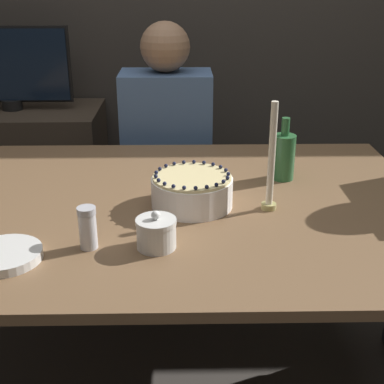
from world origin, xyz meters
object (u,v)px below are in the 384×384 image
(sugar_bowl, at_px, (156,233))
(person_man_blue_shirt, at_px, (168,173))
(candle, at_px, (271,166))
(cake, at_px, (192,191))
(tv_monitor, at_px, (7,67))
(sugar_shaker, at_px, (88,228))
(bottle, at_px, (283,156))

(sugar_bowl, xyz_separation_m, person_man_blue_shirt, (0.00, 1.08, -0.24))
(candle, xyz_separation_m, person_man_blue_shirt, (-0.33, 0.84, -0.34))
(cake, distance_m, person_man_blue_shirt, 0.86)
(candle, distance_m, person_man_blue_shirt, 0.97)
(person_man_blue_shirt, relative_size, tv_monitor, 1.96)
(sugar_shaker, relative_size, tv_monitor, 0.19)
(cake, relative_size, bottle, 1.15)
(candle, relative_size, person_man_blue_shirt, 0.28)
(tv_monitor, bearing_deg, sugar_shaker, -66.80)
(candle, height_order, tv_monitor, tv_monitor)
(bottle, xyz_separation_m, tv_monitor, (-1.20, 0.92, 0.15))
(bottle, bearing_deg, tv_monitor, 142.56)
(cake, distance_m, candle, 0.25)
(sugar_bowl, relative_size, person_man_blue_shirt, 0.09)
(person_man_blue_shirt, bearing_deg, tv_monitor, -22.84)
(cake, xyz_separation_m, sugar_bowl, (-0.10, -0.27, -0.01))
(bottle, xyz_separation_m, person_man_blue_shirt, (-0.42, 0.59, -0.29))
(candle, bearing_deg, bottle, 71.36)
(sugar_bowl, distance_m, bottle, 0.65)
(sugar_shaker, xyz_separation_m, candle, (0.51, 0.23, 0.08))
(cake, bearing_deg, candle, -7.24)
(sugar_shaker, bearing_deg, bottle, 39.26)
(tv_monitor, bearing_deg, candle, -46.43)
(candle, xyz_separation_m, tv_monitor, (-1.11, 1.17, 0.09))
(cake, bearing_deg, bottle, 34.90)
(candle, relative_size, bottle, 1.53)
(sugar_shaker, relative_size, person_man_blue_shirt, 0.10)
(sugar_bowl, height_order, sugar_shaker, sugar_shaker)
(sugar_bowl, relative_size, bottle, 0.49)
(candle, bearing_deg, sugar_bowl, -144.64)
(cake, xyz_separation_m, person_man_blue_shirt, (-0.10, 0.81, -0.25))
(candle, distance_m, tv_monitor, 1.62)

